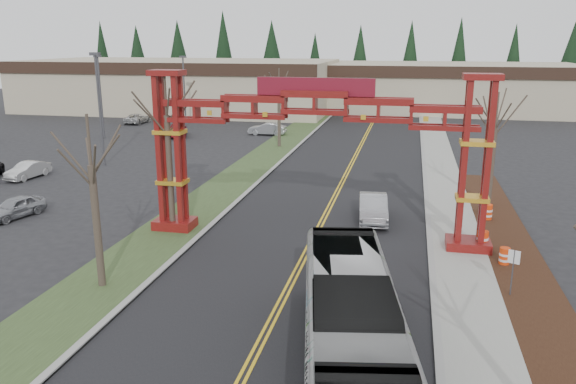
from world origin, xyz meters
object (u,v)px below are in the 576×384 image
(parked_car_near_a, at_px, (15,207))
(light_pole_mid, at_px, (100,90))
(retail_building_west, at_px, (181,85))
(bare_tree_median_far, at_px, (279,91))
(light_pole_near, at_px, (99,101))
(bare_tree_right_far, at_px, (495,127))
(street_sign, at_px, (513,264))
(parked_car_far_a, at_px, (267,129))
(bare_tree_median_mid, at_px, (167,117))
(parked_car_near_b, at_px, (28,170))
(barrel_south, at_px, (504,257))
(barrel_mid, at_px, (482,241))
(gateway_arch, at_px, (315,129))
(parked_car_mid_a, at_px, (177,130))
(retail_building_east, at_px, (447,87))
(light_pole_far, at_px, (184,87))
(transit_bus, at_px, (350,328))
(silver_sedan, at_px, (373,208))
(parked_car_far_b, at_px, (137,119))
(bare_tree_median_near, at_px, (91,166))
(barrel_north, at_px, (487,213))

(parked_car_near_a, bearing_deg, light_pole_mid, 124.08)
(retail_building_west, height_order, bare_tree_median_far, bare_tree_median_far)
(bare_tree_median_far, bearing_deg, light_pole_near, -138.10)
(light_pole_mid, bearing_deg, bare_tree_right_far, -26.43)
(street_sign, bearing_deg, parked_car_near_a, 169.22)
(parked_car_far_a, distance_m, bare_tree_median_mid, 33.92)
(parked_car_near_b, relative_size, light_pole_near, 0.41)
(barrel_south, xyz_separation_m, barrel_mid, (-0.82, 1.77, 0.09))
(gateway_arch, xyz_separation_m, parked_car_near_b, (-24.11, 8.99, -5.35))
(light_pole_mid, bearing_deg, parked_car_mid_a, 17.94)
(retail_building_east, distance_m, bare_tree_median_mid, 64.86)
(barrel_south, bearing_deg, street_sign, -94.10)
(light_pole_mid, relative_size, street_sign, 4.26)
(parked_car_mid_a, relative_size, barrel_mid, 4.52)
(light_pole_far, xyz_separation_m, barrel_south, (31.68, -38.03, -4.53))
(retail_building_east, distance_m, parked_car_mid_a, 44.35)
(parked_car_far_a, xyz_separation_m, street_sign, (20.25, -38.25, 0.80))
(transit_bus, bearing_deg, bare_tree_median_mid, 123.19)
(gateway_arch, relative_size, street_sign, 8.70)
(silver_sedan, xyz_separation_m, parked_car_far_b, (-32.66, 34.38, -0.14))
(parked_car_mid_a, distance_m, barrel_mid, 41.92)
(transit_bus, bearing_deg, barrel_mid, 56.28)
(bare_tree_median_far, bearing_deg, bare_tree_right_far, -44.36)
(gateway_arch, distance_m, bare_tree_median_far, 27.32)
(parked_car_near_a, distance_m, bare_tree_median_far, 28.53)
(parked_car_far_b, xyz_separation_m, bare_tree_median_near, (21.75, -46.29, 4.76))
(retail_building_west, height_order, street_sign, retail_building_west)
(barrel_south, bearing_deg, transit_bus, -120.55)
(gateway_arch, distance_m, light_pole_mid, 39.45)
(silver_sedan, xyz_separation_m, bare_tree_median_mid, (-10.90, -4.29, 5.69))
(parked_car_mid_a, height_order, barrel_south, parked_car_mid_a)
(retail_building_west, height_order, bare_tree_median_mid, bare_tree_median_mid)
(parked_car_near_b, xyz_separation_m, parked_car_far_a, (13.11, 24.00, 0.07))
(retail_building_east, height_order, parked_car_near_b, retail_building_east)
(silver_sedan, height_order, parked_car_mid_a, silver_sedan)
(parked_car_near_b, xyz_separation_m, parked_car_mid_a, (3.49, 21.00, 0.09))
(retail_building_west, bearing_deg, silver_sedan, -56.63)
(transit_bus, xyz_separation_m, light_pole_near, (-24.10, 26.92, 3.80))
(bare_tree_median_mid, height_order, bare_tree_right_far, bare_tree_median_mid)
(parked_car_far_b, xyz_separation_m, barrel_north, (39.32, -33.03, -0.11))
(gateway_arch, distance_m, bare_tree_right_far, 13.16)
(parked_car_far_a, height_order, parked_car_far_b, parked_car_far_a)
(parked_car_mid_a, relative_size, bare_tree_median_far, 0.64)
(parked_car_far_b, xyz_separation_m, bare_tree_median_far, (21.75, -12.26, 4.98))
(parked_car_mid_a, bearing_deg, barrel_mid, 113.39)
(barrel_mid, bearing_deg, bare_tree_right_far, 81.20)
(retail_building_east, height_order, light_pole_near, light_pole_near)
(parked_car_mid_a, bearing_deg, bare_tree_median_far, 141.97)
(parked_car_mid_a, bearing_deg, parked_car_near_b, 59.60)
(bare_tree_median_far, relative_size, street_sign, 3.72)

